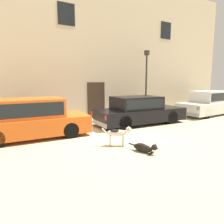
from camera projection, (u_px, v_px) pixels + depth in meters
The scene contains 8 objects.
ground_plane at pixel (113, 134), 8.59m from camera, with size 80.00×80.00×0.00m, color tan.
parked_sedan_nearest at pixel (31, 118), 7.95m from camera, with size 4.45×1.90×1.52m.
parked_sedan_second at pixel (139, 110), 10.56m from camera, with size 4.91×1.97×1.41m.
parked_sedan_third at pixel (208, 103), 13.37m from camera, with size 4.72×2.01×1.54m.
apartment_block at pixel (104, 55), 15.73m from camera, with size 16.26×6.94×8.19m.
stray_dog_spotted at pixel (118, 133), 7.04m from camera, with size 0.97×0.63×0.68m.
stray_dog_tan at pixel (144, 147), 6.43m from camera, with size 0.43×1.06×0.35m.
street_lamp at pixel (146, 75), 12.54m from camera, with size 0.22×0.22×3.97m.
Camera 1 is at (-4.29, -7.17, 2.20)m, focal length 33.35 mm.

